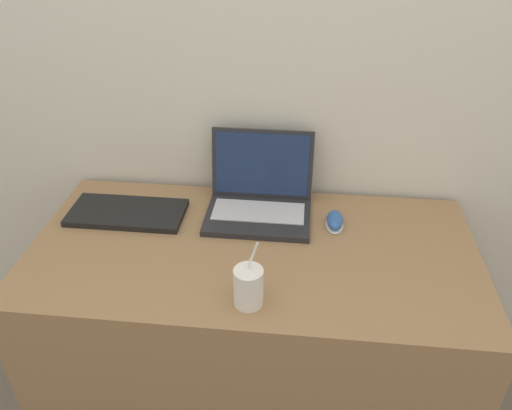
# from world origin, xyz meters

# --- Properties ---
(wall_back) EXTENTS (7.00, 0.04, 2.50)m
(wall_back) POSITION_xyz_m (0.00, 0.70, 1.25)
(wall_back) COLOR silver
(wall_back) RESTS_ON ground_plane
(desk) EXTENTS (1.34, 0.66, 0.74)m
(desk) POSITION_xyz_m (0.00, 0.33, 0.37)
(desk) COLOR #936D47
(desk) RESTS_ON ground_plane
(laptop) EXTENTS (0.34, 0.27, 0.25)m
(laptop) POSITION_xyz_m (-0.00, 0.53, 0.80)
(laptop) COLOR #232326
(laptop) RESTS_ON desk
(drink_cup) EXTENTS (0.08, 0.08, 0.19)m
(drink_cup) POSITION_xyz_m (0.02, 0.10, 0.80)
(drink_cup) COLOR silver
(drink_cup) RESTS_ON desk
(computer_mouse) EXTENTS (0.06, 0.10, 0.04)m
(computer_mouse) POSITION_xyz_m (0.25, 0.47, 0.76)
(computer_mouse) COLOR white
(computer_mouse) RESTS_ON desk
(external_keyboard) EXTENTS (0.37, 0.18, 0.02)m
(external_keyboard) POSITION_xyz_m (-0.43, 0.46, 0.75)
(external_keyboard) COLOR black
(external_keyboard) RESTS_ON desk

